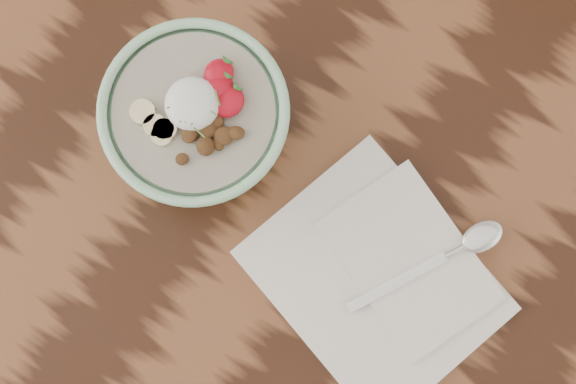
{
  "coord_description": "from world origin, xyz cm",
  "views": [
    {
      "loc": [
        15.67,
        -11.87,
        166.42
      ],
      "look_at": [
        9.59,
        -2.86,
        86.8
      ],
      "focal_mm": 50.0,
      "sensor_mm": 36.0,
      "label": 1
    }
  ],
  "objects": [
    {
      "name": "breakfast_bowl",
      "position": [
        -3.26,
        -1.22,
        81.8
      ],
      "size": [
        20.02,
        20.02,
        13.46
      ],
      "rotation": [
        0.0,
        0.0,
        -0.09
      ],
      "color": "#9DD4A9",
      "rests_on": "table"
    },
    {
      "name": "table",
      "position": [
        0.0,
        0.0,
        65.7
      ],
      "size": [
        160.0,
        90.0,
        75.0
      ],
      "color": "black",
      "rests_on": "ground"
    },
    {
      "name": "napkin",
      "position": [
        22.89,
        -3.61,
        75.67
      ],
      "size": [
        30.69,
        27.25,
        1.6
      ],
      "rotation": [
        0.0,
        0.0,
        -0.28
      ],
      "color": "white",
      "rests_on": "table"
    },
    {
      "name": "spoon",
      "position": [
        28.38,
        3.82,
        77.02
      ],
      "size": [
        11.2,
        18.31,
        1.03
      ],
      "rotation": [
        0.0,
        0.0,
        -0.49
      ],
      "color": "silver",
      "rests_on": "napkin"
    }
  ]
}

